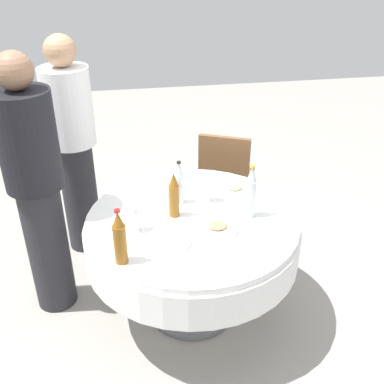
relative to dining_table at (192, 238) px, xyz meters
name	(u,v)px	position (x,y,z in m)	size (l,w,h in m)	color
ground_plane	(192,309)	(0.00, 0.00, -0.59)	(10.00, 10.00, 0.00)	gray
dining_table	(192,238)	(0.00, 0.00, 0.00)	(1.29, 1.29, 0.74)	white
bottle_amber_west	(174,195)	(0.10, -0.04, 0.29)	(0.06, 0.06, 0.30)	#8C5619
bottle_amber_north	(120,238)	(0.43, 0.35, 0.30)	(0.07, 0.07, 0.31)	#8C5619
bottle_clear_left	(251,193)	(-0.34, 0.03, 0.31)	(0.07, 0.07, 0.34)	silver
bottle_clear_inner	(179,184)	(0.05, -0.19, 0.28)	(0.06, 0.06, 0.28)	silver
wine_glass_inner	(136,213)	(0.33, 0.08, 0.27)	(0.07, 0.07, 0.16)	white
wine_glass_mid	(208,185)	(-0.13, -0.17, 0.27)	(0.07, 0.07, 0.16)	white
plate_far	(218,228)	(-0.12, 0.15, 0.16)	(0.24, 0.24, 0.04)	white
plate_rear	(169,241)	(0.17, 0.22, 0.16)	(0.26, 0.26, 0.02)	white
plate_near	(234,189)	(-0.33, -0.27, 0.16)	(0.22, 0.22, 0.04)	white
plate_front	(151,193)	(0.22, -0.32, 0.16)	(0.24, 0.24, 0.02)	white
spoon_north	(110,228)	(0.48, 0.03, 0.15)	(0.18, 0.02, 0.01)	silver
spoon_left	(193,268)	(0.07, 0.47, 0.15)	(0.18, 0.02, 0.01)	silver
fork_inner	(275,216)	(-0.49, 0.08, 0.15)	(0.18, 0.02, 0.01)	silver
person_west	(73,146)	(0.72, -0.89, 0.28)	(0.34, 0.34, 1.65)	#26262B
person_north	(37,188)	(0.90, -0.25, 0.30)	(0.34, 0.34, 1.69)	#26262B
chair_right	(226,172)	(-0.44, -0.95, -0.07)	(0.53, 0.53, 0.87)	brown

